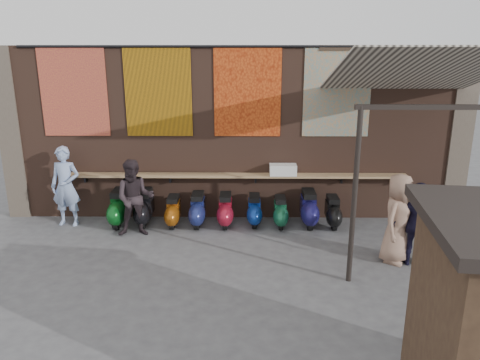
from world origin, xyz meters
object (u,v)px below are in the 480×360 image
Objects in this scene: scooter_stool_2 at (173,212)px; diner_left at (66,186)px; shelf_box at (283,170)px; scooter_stool_7 at (309,209)px; scooter_stool_3 at (198,210)px; shopper_navy at (418,224)px; scooter_stool_0 at (119,208)px; scooter_stool_1 at (145,208)px; shopper_tan at (398,218)px; diner_right at (135,198)px; scooter_stool_5 at (254,211)px; scooter_stool_4 at (225,211)px; scooter_stool_6 at (280,212)px; scooter_stool_8 at (333,212)px.

diner_left is (-2.43, 0.05, 0.58)m from scooter_stool_2.
shelf_box is 0.72× the size of scooter_stool_7.
scooter_stool_7 is (2.55, 0.02, 0.03)m from scooter_stool_3.
shelf_box is at bearing -39.33° from shopper_navy.
scooter_stool_1 is (0.58, 0.05, -0.01)m from scooter_stool_0.
shopper_tan reaches higher than shelf_box.
scooter_stool_0 is at bearing 112.02° from shopper_tan.
scooter_stool_2 is 0.84× the size of scooter_stool_7.
scooter_stool_2 is (1.25, -0.03, -0.07)m from scooter_stool_0.
diner_right is at bearing -142.37° from scooter_stool_2.
scooter_stool_1 is 0.49× the size of shopper_tan.
shopper_tan is at bearing -34.28° from scooter_stool_5.
diner_left is 1.06× the size of shopper_tan.
shopper_navy is (5.55, -1.96, 0.41)m from scooter_stool_1.
scooter_stool_4 is (0.64, -0.02, -0.01)m from scooter_stool_3.
scooter_stool_6 is 1.20m from scooter_stool_8.
diner_left reaches higher than shopper_navy.
diner_right reaches higher than shelf_box.
shopper_tan reaches higher than scooter_stool_4.
shopper_tan is at bearing -51.37° from scooter_stool_7.
scooter_stool_1 is 1.23m from scooter_stool_3.
shopper_tan is (6.97, -1.79, -0.05)m from diner_left.
scooter_stool_7 is (4.36, 0.01, -0.01)m from scooter_stool_0.
scooter_stool_4 is 2.45m from scooter_stool_8.
scooter_stool_8 is 4.43m from diner_right.
diner_left is (-1.76, -0.04, 0.52)m from scooter_stool_1.
diner_left is at bearing -176.53° from shelf_box.
diner_right reaches higher than shopper_navy.
scooter_stool_4 is 0.42× the size of diner_left.
scooter_stool_7 is (3.11, 0.04, 0.06)m from scooter_stool_2.
scooter_stool_3 is at bearing 179.48° from scooter_stool_8.
scooter_stool_0 is at bearing 179.91° from scooter_stool_3.
scooter_stool_7 is 2.64m from shopper_navy.
scooter_stool_6 is at bearing 4.48° from diner_left.
scooter_stool_5 is 0.40× the size of diner_left.
scooter_stool_7 is (0.65, 0.04, 0.07)m from scooter_stool_6.
shopper_tan is at bearing -9.45° from diner_left.
shopper_tan is (5.78, -1.77, 0.46)m from scooter_stool_0.
scooter_stool_5 is 0.60m from scooter_stool_6.
scooter_stool_1 is at bearing 78.45° from diner_right.
scooter_stool_7 is at bearing 175.33° from scooter_stool_8.
diner_right is (-0.72, -0.55, 0.51)m from scooter_stool_2.
shopper_tan reaches higher than scooter_stool_3.
shelf_box reaches higher than scooter_stool_0.
scooter_stool_7 reaches higher than scooter_stool_3.
shopper_tan is (2.02, -2.09, -0.38)m from shelf_box.
shelf_box is 1.15m from scooter_stool_5.
scooter_stool_2 is at bearing -179.60° from scooter_stool_4.
scooter_stool_0 is at bearing 178.68° from scooter_stool_2.
diner_left reaches higher than scooter_stool_5.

